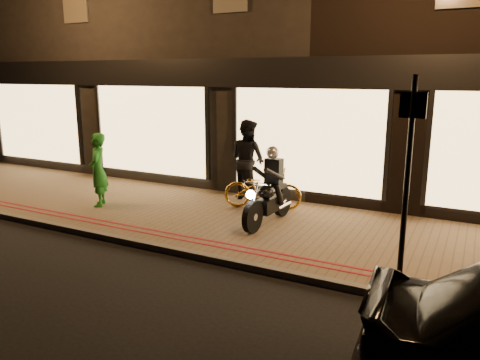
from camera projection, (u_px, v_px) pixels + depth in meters
name	position (u px, v px, depth m)	size (l,w,h in m)	color
ground	(223.00, 266.00, 7.79)	(90.00, 90.00, 0.00)	black
sidewalk	(271.00, 228.00, 9.51)	(50.00, 4.00, 0.12)	brown
kerb_stone	(224.00, 261.00, 7.82)	(50.00, 0.14, 0.12)	#59544C
red_kerb_lines	(238.00, 248.00, 8.24)	(50.00, 0.26, 0.01)	maroon
building_row	(363.00, 37.00, 14.63)	(48.00, 10.11, 8.50)	black
motorcycle	(269.00, 194.00, 9.50)	(0.60, 1.94, 1.59)	black
sign_post	(408.00, 173.00, 6.42)	(0.35, 0.09, 3.00)	black
bicycle_gold	(263.00, 189.00, 10.59)	(0.62, 1.77, 0.93)	orange
person_green	(98.00, 170.00, 10.76)	(0.62, 0.41, 1.70)	#227F25
person_dark	(248.00, 160.00, 11.32)	(0.95, 0.74, 1.95)	black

